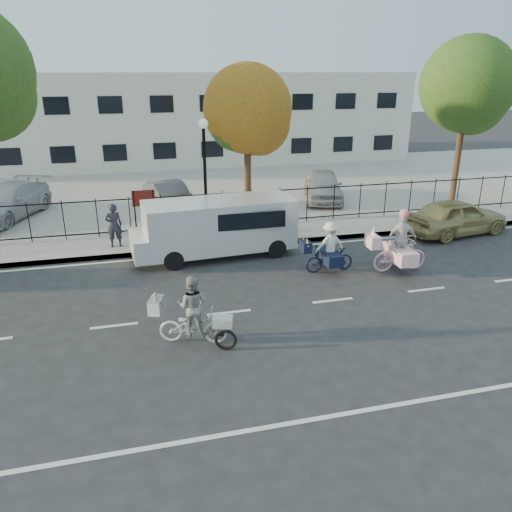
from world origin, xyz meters
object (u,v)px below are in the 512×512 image
object	(u,v)px
white_van	(217,226)
lot_car_c	(170,198)
lot_car_d	(323,186)
pedestrian	(114,225)
bull_bike	(329,252)
gold_sedan	(457,217)
lamppost	(204,156)
lot_car_a	(7,202)
zebra_trike	(193,317)
unicorn_bike	(399,249)

from	to	relation	value
white_van	lot_car_c	distance (m)	5.76
lot_car_d	pedestrian	bearing A→B (deg)	-138.16
lot_car_c	lot_car_d	size ratio (longest dim) A/B	0.95
bull_bike	gold_sedan	xyz separation A→B (m)	(6.36, 2.39, 0.06)
lamppost	gold_sedan	world-z (taller)	lamppost
lot_car_a	white_van	bearing A→B (deg)	-18.23
bull_bike	lot_car_c	size ratio (longest dim) A/B	0.44
white_van	lot_car_a	distance (m)	10.21
gold_sedan	lot_car_d	bearing A→B (deg)	19.63
bull_bike	gold_sedan	size ratio (longest dim) A/B	0.42
zebra_trike	lot_car_a	size ratio (longest dim) A/B	0.40
unicorn_bike	bull_bike	bearing A→B (deg)	78.72
lamppost	lot_car_c	size ratio (longest dim) A/B	1.08
zebra_trike	lot_car_d	distance (m)	14.17
lamppost	unicorn_bike	world-z (taller)	lamppost
gold_sedan	pedestrian	distance (m)	13.11
white_van	lot_car_a	xyz separation A→B (m)	(-7.93, 6.42, -0.23)
gold_sedan	lot_car_a	distance (m)	18.64
lot_car_a	lamppost	bearing A→B (deg)	-6.37
lot_car_a	lot_car_c	size ratio (longest dim) A/B	1.23
pedestrian	lamppost	bearing A→B (deg)	-170.11
lamppost	lot_car_c	distance (m)	4.18
zebra_trike	bull_bike	xyz separation A→B (m)	(4.84, 3.40, 0.01)
zebra_trike	bull_bike	distance (m)	5.91
gold_sedan	lot_car_a	bearing A→B (deg)	60.87
bull_bike	lot_car_a	bearing A→B (deg)	51.77
bull_bike	pedestrian	distance (m)	7.68
lot_car_a	lot_car_c	world-z (taller)	lot_car_a
gold_sedan	lot_car_c	world-z (taller)	lot_car_c
lot_car_a	gold_sedan	bearing A→B (deg)	0.78
white_van	pedestrian	bearing A→B (deg)	153.11
lot_car_a	lot_car_d	world-z (taller)	lot_car_d
unicorn_bike	gold_sedan	world-z (taller)	unicorn_bike
lamppost	zebra_trike	world-z (taller)	lamppost
zebra_trike	lot_car_a	distance (m)	13.71
unicorn_bike	lot_car_d	bearing A→B (deg)	-3.01
lot_car_c	gold_sedan	bearing A→B (deg)	-40.28
lamppost	white_van	world-z (taller)	lamppost
lot_car_c	lamppost	bearing A→B (deg)	-83.69
lamppost	pedestrian	xyz separation A→B (m)	(-3.47, -0.91, -2.17)
lot_car_a	lot_car_d	xyz separation A→B (m)	(14.25, -0.43, 0.01)
bull_bike	lot_car_a	xyz separation A→B (m)	(-11.15, 8.77, 0.20)
gold_sedan	zebra_trike	bearing A→B (deg)	108.23
zebra_trike	pedestrian	size ratio (longest dim) A/B	1.25
pedestrian	lot_car_c	size ratio (longest dim) A/B	0.40
lot_car_d	lamppost	bearing A→B (deg)	-133.09
gold_sedan	bull_bike	bearing A→B (deg)	101.50
gold_sedan	unicorn_bike	bearing A→B (deg)	116.09
lamppost	bull_bike	size ratio (longest dim) A/B	2.45
pedestrian	gold_sedan	bearing A→B (deg)	169.13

